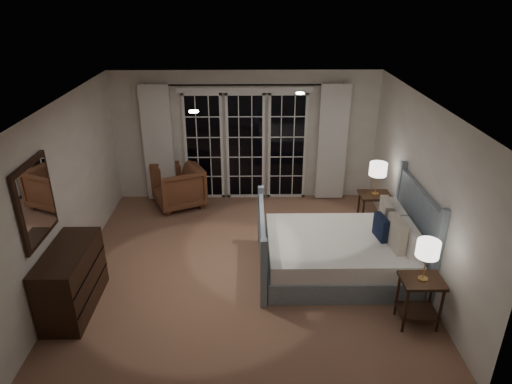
{
  "coord_description": "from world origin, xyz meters",
  "views": [
    {
      "loc": [
        0.07,
        -5.86,
        3.9
      ],
      "look_at": [
        0.17,
        0.38,
        1.05
      ],
      "focal_mm": 32.0,
      "sensor_mm": 36.0,
      "label": 1
    }
  ],
  "objects_px": {
    "lamp_right": "(378,170)",
    "lamp_left": "(428,250)",
    "dresser": "(72,280)",
    "bed": "(341,251)",
    "nightstand_right": "(374,206)",
    "armchair": "(178,186)",
    "nightstand_left": "(420,294)"
  },
  "relations": [
    {
      "from": "nightstand_right",
      "to": "nightstand_left",
      "type": "bearing_deg",
      "value": -90.97
    },
    {
      "from": "bed",
      "to": "dresser",
      "type": "height_order",
      "value": "bed"
    },
    {
      "from": "dresser",
      "to": "lamp_left",
      "type": "bearing_deg",
      "value": -4.88
    },
    {
      "from": "lamp_right",
      "to": "armchair",
      "type": "bearing_deg",
      "value": 163.89
    },
    {
      "from": "lamp_right",
      "to": "lamp_left",
      "type": "bearing_deg",
      "value": -90.97
    },
    {
      "from": "nightstand_right",
      "to": "lamp_left",
      "type": "bearing_deg",
      "value": -90.97
    },
    {
      "from": "lamp_left",
      "to": "dresser",
      "type": "distance_m",
      "value": 4.45
    },
    {
      "from": "nightstand_right",
      "to": "lamp_left",
      "type": "height_order",
      "value": "lamp_left"
    },
    {
      "from": "lamp_left",
      "to": "armchair",
      "type": "distance_m",
      "value": 4.91
    },
    {
      "from": "nightstand_right",
      "to": "lamp_right",
      "type": "relative_size",
      "value": 1.2
    },
    {
      "from": "lamp_left",
      "to": "dresser",
      "type": "relative_size",
      "value": 0.43
    },
    {
      "from": "nightstand_left",
      "to": "armchair",
      "type": "distance_m",
      "value": 4.86
    },
    {
      "from": "nightstand_left",
      "to": "bed",
      "type": "bearing_deg",
      "value": 122.33
    },
    {
      "from": "nightstand_right",
      "to": "lamp_left",
      "type": "distance_m",
      "value": 2.5
    },
    {
      "from": "nightstand_right",
      "to": "lamp_right",
      "type": "xyz_separation_m",
      "value": [
        -0.0,
        0.0,
        0.67
      ]
    },
    {
      "from": "bed",
      "to": "armchair",
      "type": "relative_size",
      "value": 2.57
    },
    {
      "from": "lamp_left",
      "to": "lamp_right",
      "type": "bearing_deg",
      "value": 89.03
    },
    {
      "from": "nightstand_left",
      "to": "dresser",
      "type": "relative_size",
      "value": 0.53
    },
    {
      "from": "lamp_left",
      "to": "nightstand_right",
      "type": "bearing_deg",
      "value": 89.03
    },
    {
      "from": "nightstand_right",
      "to": "lamp_right",
      "type": "distance_m",
      "value": 0.67
    },
    {
      "from": "lamp_right",
      "to": "armchair",
      "type": "relative_size",
      "value": 0.64
    },
    {
      "from": "lamp_right",
      "to": "armchair",
      "type": "height_order",
      "value": "lamp_right"
    },
    {
      "from": "lamp_right",
      "to": "dresser",
      "type": "relative_size",
      "value": 0.46
    },
    {
      "from": "lamp_left",
      "to": "armchair",
      "type": "relative_size",
      "value": 0.6
    },
    {
      "from": "dresser",
      "to": "bed",
      "type": "bearing_deg",
      "value": 12.29
    },
    {
      "from": "dresser",
      "to": "nightstand_right",
      "type": "bearing_deg",
      "value": 24.83
    },
    {
      "from": "armchair",
      "to": "lamp_right",
      "type": "bearing_deg",
      "value": 49.22
    },
    {
      "from": "bed",
      "to": "dresser",
      "type": "xyz_separation_m",
      "value": [
        -3.64,
        -0.79,
        0.1
      ]
    },
    {
      "from": "nightstand_left",
      "to": "lamp_right",
      "type": "bearing_deg",
      "value": 89.03
    },
    {
      "from": "dresser",
      "to": "armchair",
      "type": "bearing_deg",
      "value": 72.88
    },
    {
      "from": "bed",
      "to": "nightstand_right",
      "type": "distance_m",
      "value": 1.48
    },
    {
      "from": "lamp_right",
      "to": "bed",
      "type": "bearing_deg",
      "value": -121.92
    }
  ]
}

